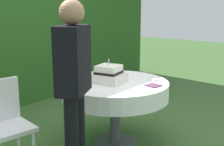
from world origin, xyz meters
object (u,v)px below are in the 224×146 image
Objects in this scene: serving_plate_near at (153,80)px; standing_person at (74,84)px; cake_table at (115,91)px; napkin_stack at (153,85)px; serving_plate_far at (111,73)px; wedding_cake at (109,75)px; garden_chair at (4,119)px; serving_plate_left at (95,74)px.

standing_person is at bearing 178.80° from serving_plate_near.
napkin_stack reaches higher than cake_table.
cake_table is 0.45m from napkin_stack.
serving_plate_near is 1.04× the size of serving_plate_far.
wedding_cake is at bearing 138.49° from serving_plate_near.
standing_person reaches higher than serving_plate_far.
garden_chair is at bearing 112.07° from standing_person.
serving_plate_left is at bearing 65.16° from wedding_cake.
cake_table is 0.43m from serving_plate_left.
serving_plate_near is 0.57m from serving_plate_far.
standing_person reaches higher than serving_plate_left.
wedding_cake is at bearing -114.84° from serving_plate_left.
napkin_stack is at bearing -147.71° from serving_plate_near.
standing_person is (-0.98, 0.16, 0.20)m from napkin_stack.
standing_person reaches higher than napkin_stack.
wedding_cake is at bearing -143.84° from serving_plate_far.
standing_person is at bearing -67.93° from garden_chair.
serving_plate_far is at bearing 77.93° from napkin_stack.
wedding_cake is at bearing 137.54° from cake_table.
wedding_cake is 0.40m from serving_plate_far.
wedding_cake is 0.88m from standing_person.
standing_person is (-0.82, -0.31, 0.12)m from wedding_cake.
serving_plate_left is (-0.15, 0.12, 0.00)m from serving_plate_far.
serving_plate_near is (0.38, -0.33, -0.08)m from wedding_cake.
cake_table is 10.60× the size of serving_plate_far.
serving_plate_far is 0.71m from napkin_stack.
serving_plate_far is (0.26, 0.28, 0.11)m from cake_table.
serving_plate_left reaches higher than napkin_stack.
wedding_cake is 3.27× the size of serving_plate_left.
garden_chair is (-1.46, 0.68, -0.19)m from serving_plate_near.
napkin_stack is at bearing -33.11° from garden_chair.
cake_table is at bearing 138.65° from serving_plate_near.
serving_plate_far is 0.81× the size of napkin_stack.
cake_table is at bearing -42.46° from wedding_cake.
standing_person is (0.27, -0.65, 0.39)m from garden_chair.
wedding_cake reaches higher than serving_plate_near.
serving_plate_near is 1.21m from standing_person.
serving_plate_near is 0.13× the size of garden_chair.
serving_plate_far is at bearing -4.77° from garden_chair.
standing_person is at bearing 170.79° from napkin_stack.
serving_plate_near is 1.62m from garden_chair.
serving_plate_left is at bearing 34.02° from standing_person.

